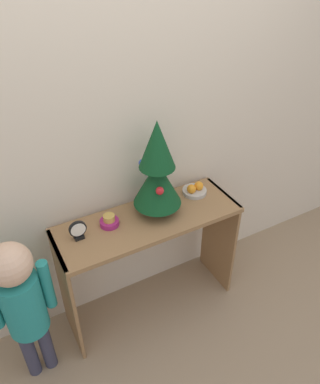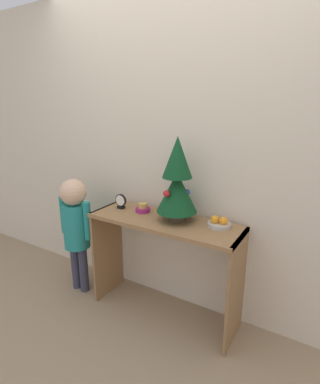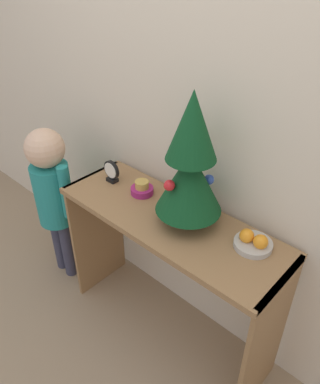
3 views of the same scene
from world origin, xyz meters
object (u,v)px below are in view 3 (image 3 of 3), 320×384
(fruit_bowl, at_px, (253,242))
(child_figure, at_px, (52,188))
(singing_bowl, at_px, (142,189))
(desk_clock, at_px, (112,172))
(mini_tree, at_px, (190,164))

(fruit_bowl, relative_size, child_figure, 0.16)
(fruit_bowl, relative_size, singing_bowl, 1.40)
(singing_bowl, relative_size, desk_clock, 0.95)
(fruit_bowl, height_order, singing_bowl, fruit_bowl)
(fruit_bowl, relative_size, desk_clock, 1.33)
(desk_clock, bearing_deg, fruit_bowl, 3.99)
(singing_bowl, bearing_deg, child_figure, -163.68)
(mini_tree, bearing_deg, singing_bowl, 176.31)
(fruit_bowl, bearing_deg, singing_bowl, -177.21)
(child_figure, bearing_deg, singing_bowl, 16.32)
(singing_bowl, height_order, child_figure, child_figure)
(singing_bowl, distance_m, child_figure, 0.63)
(desk_clock, height_order, child_figure, child_figure)
(child_figure, bearing_deg, fruit_bowl, 9.47)
(desk_clock, xyz_separation_m, child_figure, (-0.39, -0.14, -0.21))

